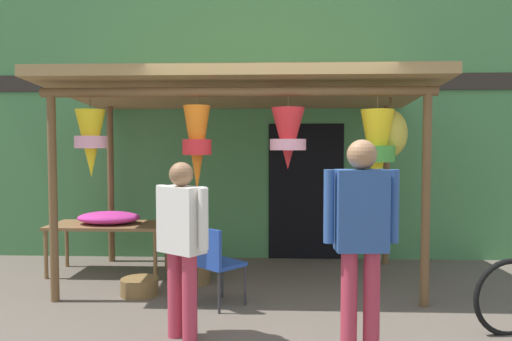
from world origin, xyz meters
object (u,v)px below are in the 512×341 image
Objects in this scene: flower_heap_on_table at (110,218)px; customer_foreground at (361,229)px; wicker_basket_spare at (140,287)px; shopper_by_bananas at (182,236)px; display_table at (108,228)px; wicker_basket_by_table at (191,271)px; folding_chair at (215,259)px.

customer_foreground reaches higher than flower_heap_on_table.
wicker_basket_spare is 0.27× the size of shopper_by_bananas.
display_table is 1.30m from wicker_basket_by_table.
wicker_basket_by_table is (1.13, -0.40, -0.59)m from flower_heap_on_table.
flower_heap_on_table is 1.29m from wicker_basket_spare.
folding_chair is 0.95m from shopper_by_bananas.
wicker_basket_spare is (-0.49, -0.52, -0.05)m from wicker_basket_by_table.
flower_heap_on_table is at bearing 122.70° from shopper_by_bananas.
customer_foreground is at bearing -40.31° from display_table.
wicker_basket_spare is at bearing 157.44° from folding_chair.
display_table is at bearing 123.11° from shopper_by_bananas.
shopper_by_bananas reaches higher than folding_chair.
wicker_basket_spare is (0.65, -0.92, -0.64)m from flower_heap_on_table.
customer_foreground reaches higher than wicker_basket_spare.
wicker_basket_spare is 1.63m from shopper_by_bananas.
customer_foreground reaches higher than shopper_by_bananas.
shopper_by_bananas is at bearing -59.26° from wicker_basket_spare.
customer_foreground is (1.30, -1.14, 0.53)m from folding_chair.
shopper_by_bananas is (-0.18, -0.84, 0.40)m from folding_chair.
display_table is 0.86× the size of customer_foreground.
flower_heap_on_table is 0.98× the size of folding_chair.
display_table is 1.82× the size of flower_heap_on_table.
shopper_by_bananas is (0.23, -1.74, 0.76)m from wicker_basket_by_table.
wicker_basket_by_table is at bearing 97.70° from shopper_by_bananas.
display_table is at bearing 140.56° from folding_chair.
folding_chair reaches higher than wicker_basket_by_table.
customer_foreground is 1.12× the size of shopper_by_bananas.
display_table reaches higher than wicker_basket_spare.
display_table is 3.16× the size of wicker_basket_by_table.
wicker_basket_spare is 0.24× the size of customer_foreground.
flower_heap_on_table is at bearing 125.16° from wicker_basket_spare.
wicker_basket_by_table is 1.91m from shopper_by_bananas.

